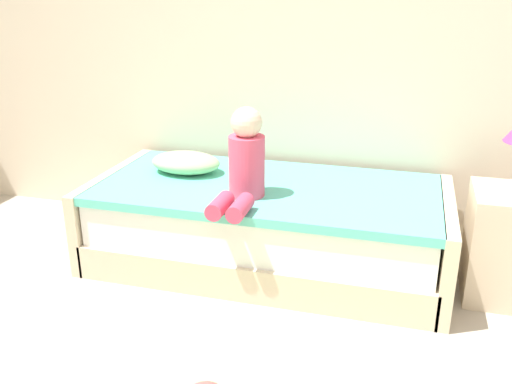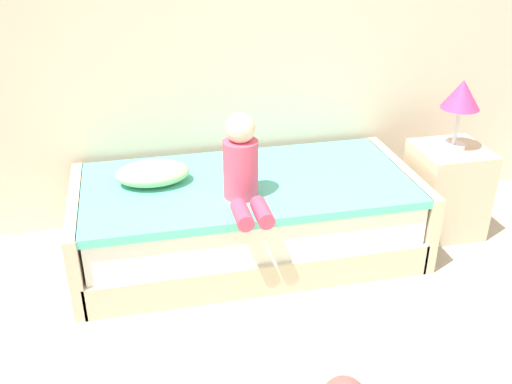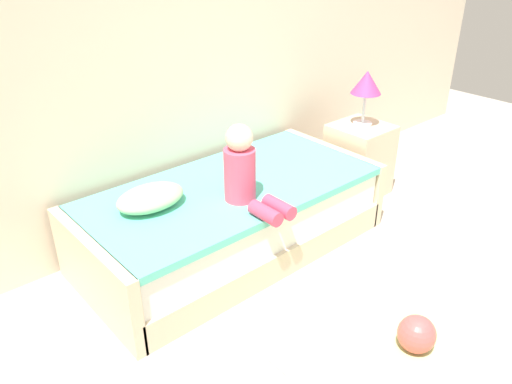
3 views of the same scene
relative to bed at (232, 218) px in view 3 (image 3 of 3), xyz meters
The scene contains 8 objects.
wall_rear 1.36m from the bed, 72.66° to the left, with size 7.20×0.10×2.90m, color beige.
bed is the anchor object (origin of this frame).
nightstand 1.35m from the bed, ahead, with size 0.44×0.44×0.60m, color beige.
table_lamp 1.52m from the bed, ahead, with size 0.24×0.24×0.45m.
child_figure 0.52m from the bed, 107.71° to the right, with size 0.20×0.51×0.50m.
pillow 0.65m from the bed, 169.80° to the left, with size 0.44×0.30×0.13m, color #99CC8C.
toy_ball 1.43m from the bed, 84.76° to the right, with size 0.21×0.21×0.21m, color #E54C4C.
area_rug 1.35m from the bed, 78.35° to the right, with size 1.60×1.10×0.01m, color #B2D189.
Camera 3 is at (-2.06, -0.39, 2.05)m, focal length 35.64 mm.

